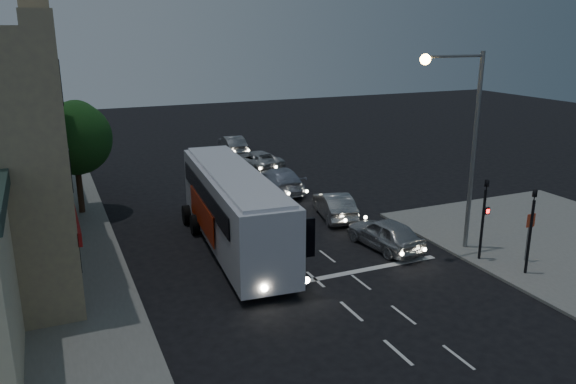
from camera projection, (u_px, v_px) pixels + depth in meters
name	position (u px, v px, depth m)	size (l,w,h in m)	color
ground	(338.00, 300.00, 21.57)	(120.00, 120.00, 0.00)	black
road_markings	(328.00, 263.00, 24.97)	(8.00, 30.55, 0.01)	silver
tour_bus	(234.00, 207.00, 26.17)	(3.50, 12.40, 3.76)	silver
car_suv	(385.00, 233.00, 26.47)	(1.74, 4.32, 1.47)	#BDBDBE
car_sedan_a	(334.00, 205.00, 30.79)	(1.51, 4.32, 1.42)	#A1A1A1
car_sedan_b	(280.00, 180.00, 35.84)	(2.16, 5.30, 1.54)	#A8AEBF
car_sedan_c	(255.00, 160.00, 41.67)	(2.26, 4.90, 1.36)	#BDBDBD
car_extra	(232.00, 145.00, 46.94)	(1.57, 4.50, 1.48)	gray
traffic_signal_main	(484.00, 210.00, 24.51)	(0.25, 0.35, 4.10)	black
traffic_signal_side	(532.00, 221.00, 23.03)	(0.18, 0.15, 4.10)	black
regulatory_sign	(529.00, 229.00, 24.50)	(0.45, 0.12, 2.20)	slate
streetlight	(464.00, 130.00, 24.73)	(3.32, 0.44, 9.00)	slate
street_tree	(74.00, 135.00, 30.37)	(4.00, 4.00, 6.20)	black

